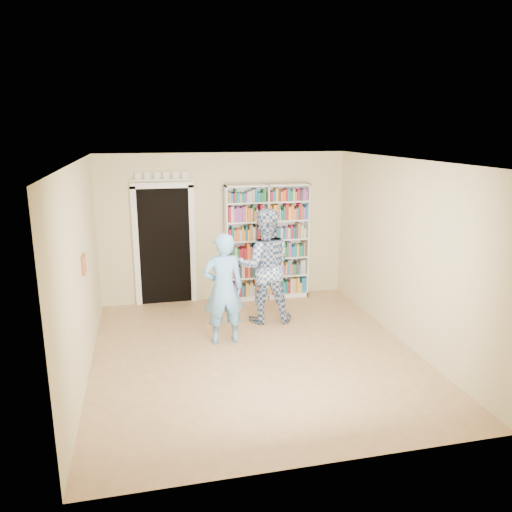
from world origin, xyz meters
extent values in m
plane|color=#A57650|center=(0.00, 0.00, 0.00)|extent=(5.00, 5.00, 0.00)
plane|color=white|center=(0.00, 0.00, 2.70)|extent=(5.00, 5.00, 0.00)
plane|color=beige|center=(0.00, 2.50, 1.35)|extent=(4.50, 0.00, 4.50)
plane|color=beige|center=(-2.25, 0.00, 1.35)|extent=(0.00, 5.00, 5.00)
plane|color=beige|center=(2.25, 0.00, 1.35)|extent=(0.00, 5.00, 5.00)
cube|color=white|center=(0.76, 2.34, 1.07)|extent=(1.55, 0.29, 2.14)
cube|color=white|center=(0.76, 2.34, 1.07)|extent=(0.02, 0.29, 2.14)
cube|color=black|center=(-1.10, 2.48, 1.05)|extent=(0.90, 0.03, 2.10)
cube|color=white|center=(-1.60, 2.47, 1.05)|extent=(0.10, 0.06, 2.20)
cube|color=white|center=(-0.60, 2.47, 1.05)|extent=(0.10, 0.06, 2.20)
cube|color=white|center=(-1.10, 2.47, 2.15)|extent=(1.10, 0.06, 0.10)
cube|color=white|center=(-1.10, 2.46, 2.25)|extent=(1.10, 0.08, 0.02)
cube|color=brown|center=(-2.23, 0.20, 1.40)|extent=(0.03, 0.25, 0.25)
imported|color=#66A6E2|center=(-0.36, 0.50, 0.84)|extent=(0.63, 0.43, 1.67)
imported|color=navy|center=(0.43, 1.21, 0.94)|extent=(1.00, 0.83, 1.88)
cube|color=white|center=(0.50, 1.01, 0.99)|extent=(0.21, 0.01, 0.29)
camera|label=1|loc=(-1.44, -6.37, 3.10)|focal=35.00mm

